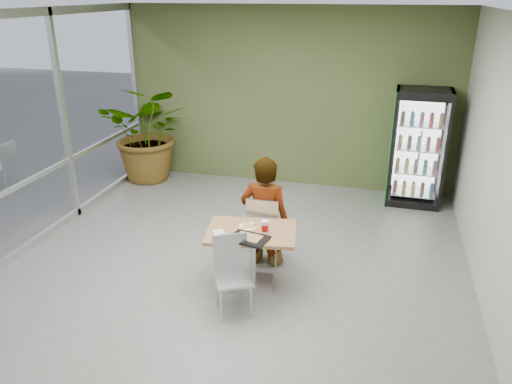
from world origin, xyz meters
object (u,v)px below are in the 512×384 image
at_px(seated_woman, 265,221).
at_px(soda_cup, 265,227).
at_px(beverage_fridge, 418,148).
at_px(chair_far, 264,225).
at_px(dining_table, 251,246).
at_px(potted_plant, 149,133).
at_px(chair_near, 232,267).
at_px(cafeteria_tray, 249,239).

relative_size(seated_woman, soda_cup, 11.26).
bearing_deg(soda_cup, beverage_fridge, 60.64).
bearing_deg(beverage_fridge, seated_woman, -125.62).
bearing_deg(chair_far, seated_woman, -89.70).
relative_size(seated_woman, beverage_fridge, 0.91).
bearing_deg(dining_table, potted_plant, 132.00).
height_order(chair_near, beverage_fridge, beverage_fridge).
relative_size(dining_table, soda_cup, 7.30).
xyz_separation_m(beverage_fridge, potted_plant, (-4.85, -0.07, -0.06)).
distance_m(chair_far, potted_plant, 3.88).
relative_size(chair_near, seated_woman, 0.50).
bearing_deg(cafeteria_tray, beverage_fridge, 60.45).
distance_m(cafeteria_tray, potted_plant, 4.46).
bearing_deg(dining_table, chair_near, -100.76).
xyz_separation_m(chair_far, potted_plant, (-2.86, 2.60, 0.36)).
height_order(dining_table, soda_cup, soda_cup).
bearing_deg(soda_cup, dining_table, 173.10).
distance_m(dining_table, soda_cup, 0.34).
height_order(soda_cup, beverage_fridge, beverage_fridge).
height_order(chair_far, cafeteria_tray, chair_far).
bearing_deg(dining_table, chair_far, 88.41).
distance_m(dining_table, potted_plant, 4.27).
xyz_separation_m(soda_cup, beverage_fridge, (1.83, 3.25, 0.15)).
bearing_deg(potted_plant, chair_near, -53.12).
bearing_deg(dining_table, soda_cup, -6.90).
xyz_separation_m(soda_cup, potted_plant, (-3.02, 3.18, 0.09)).
relative_size(cafeteria_tray, potted_plant, 0.24).
distance_m(dining_table, beverage_fridge, 3.83).
bearing_deg(potted_plant, soda_cup, -46.52).
distance_m(soda_cup, beverage_fridge, 3.73).
xyz_separation_m(dining_table, seated_woman, (0.02, 0.61, 0.05)).
bearing_deg(chair_far, potted_plant, -42.53).
distance_m(beverage_fridge, potted_plant, 4.85).
bearing_deg(seated_woman, cafeteria_tray, 90.83).
bearing_deg(chair_near, potted_plant, 99.47).
xyz_separation_m(dining_table, chair_near, (-0.10, -0.51, -0.02)).
distance_m(chair_near, beverage_fridge, 4.31).
bearing_deg(cafeteria_tray, soda_cup, 57.72).
bearing_deg(potted_plant, dining_table, -48.00).
relative_size(dining_table, chair_near, 1.30).
xyz_separation_m(dining_table, potted_plant, (-2.85, 3.16, 0.38)).
relative_size(chair_near, cafeteria_tray, 2.05).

